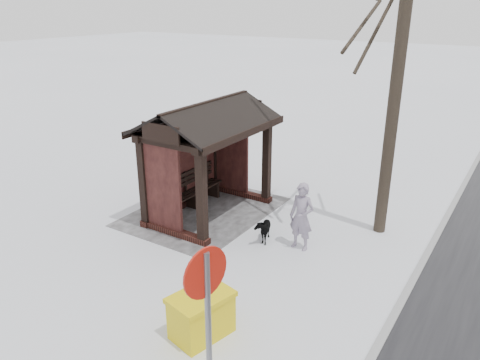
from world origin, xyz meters
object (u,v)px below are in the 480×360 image
(bus_shelter, at_px, (203,136))
(road_sign, at_px, (207,304))
(pedestrian, at_px, (302,217))
(dog, at_px, (263,229))
(grit_bin, at_px, (201,315))

(bus_shelter, distance_m, road_sign, 6.85)
(pedestrian, height_order, road_sign, road_sign)
(dog, distance_m, grit_bin, 3.65)
(pedestrian, height_order, dog, pedestrian)
(road_sign, bearing_deg, grit_bin, -128.17)
(pedestrian, bearing_deg, dog, -168.21)
(dog, bearing_deg, pedestrian, -13.68)
(pedestrian, distance_m, road_sign, 5.27)
(grit_bin, xyz_separation_m, road_sign, (1.35, 1.16, 1.49))
(dog, bearing_deg, bus_shelter, 142.98)
(grit_bin, relative_size, road_sign, 0.44)
(road_sign, bearing_deg, bus_shelter, -131.57)
(dog, xyz_separation_m, grit_bin, (3.54, 0.84, 0.10))
(pedestrian, relative_size, road_sign, 0.60)
(bus_shelter, height_order, road_sign, bus_shelter)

